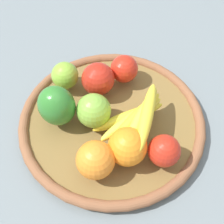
{
  "coord_description": "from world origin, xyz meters",
  "views": [
    {
      "loc": [
        0.4,
        0.1,
        0.62
      ],
      "look_at": [
        0.0,
        0.0,
        0.05
      ],
      "focal_mm": 49.32,
      "sensor_mm": 36.0,
      "label": 1
    }
  ],
  "objects_px": {
    "apple_3": "(94,111)",
    "orange_0": "(127,147)",
    "bell_pepper": "(57,106)",
    "apple_4": "(98,79)",
    "apple_1": "(164,151)",
    "apple_2": "(125,69)",
    "banana_bunch": "(137,117)",
    "apple_0": "(65,75)",
    "orange_1": "(93,159)"
  },
  "relations": [
    {
      "from": "apple_3",
      "to": "apple_4",
      "type": "relative_size",
      "value": 0.98
    },
    {
      "from": "bell_pepper",
      "to": "apple_0",
      "type": "distance_m",
      "value": 0.11
    },
    {
      "from": "banana_bunch",
      "to": "orange_0",
      "type": "relative_size",
      "value": 2.2
    },
    {
      "from": "bell_pepper",
      "to": "apple_4",
      "type": "bearing_deg",
      "value": 74.58
    },
    {
      "from": "apple_2",
      "to": "apple_3",
      "type": "relative_size",
      "value": 0.89
    },
    {
      "from": "apple_3",
      "to": "apple_0",
      "type": "distance_m",
      "value": 0.13
    },
    {
      "from": "apple_3",
      "to": "apple_1",
      "type": "height_order",
      "value": "apple_3"
    },
    {
      "from": "apple_3",
      "to": "apple_1",
      "type": "xyz_separation_m",
      "value": [
        0.06,
        0.17,
        -0.0
      ]
    },
    {
      "from": "apple_3",
      "to": "orange_1",
      "type": "distance_m",
      "value": 0.12
    },
    {
      "from": "apple_4",
      "to": "apple_1",
      "type": "relative_size",
      "value": 1.17
    },
    {
      "from": "apple_4",
      "to": "bell_pepper",
      "type": "height_order",
      "value": "bell_pepper"
    },
    {
      "from": "apple_2",
      "to": "apple_3",
      "type": "xyz_separation_m",
      "value": [
        0.14,
        -0.04,
        0.0
      ]
    },
    {
      "from": "apple_0",
      "to": "apple_3",
      "type": "bearing_deg",
      "value": 47.78
    },
    {
      "from": "orange_0",
      "to": "apple_1",
      "type": "relative_size",
      "value": 1.2
    },
    {
      "from": "bell_pepper",
      "to": "apple_2",
      "type": "bearing_deg",
      "value": 69.26
    },
    {
      "from": "orange_1",
      "to": "apple_4",
      "type": "xyz_separation_m",
      "value": [
        -0.21,
        -0.05,
        0.0
      ]
    },
    {
      "from": "banana_bunch",
      "to": "orange_0",
      "type": "bearing_deg",
      "value": -2.74
    },
    {
      "from": "orange_1",
      "to": "apple_4",
      "type": "distance_m",
      "value": 0.21
    },
    {
      "from": "apple_4",
      "to": "apple_0",
      "type": "distance_m",
      "value": 0.08
    },
    {
      "from": "apple_1",
      "to": "apple_0",
      "type": "distance_m",
      "value": 0.3
    },
    {
      "from": "banana_bunch",
      "to": "bell_pepper",
      "type": "relative_size",
      "value": 1.82
    },
    {
      "from": "apple_0",
      "to": "orange_1",
      "type": "bearing_deg",
      "value": 32.58
    },
    {
      "from": "orange_1",
      "to": "apple_3",
      "type": "bearing_deg",
      "value": -164.18
    },
    {
      "from": "orange_1",
      "to": "apple_0",
      "type": "distance_m",
      "value": 0.24
    },
    {
      "from": "apple_2",
      "to": "apple_1",
      "type": "distance_m",
      "value": 0.24
    },
    {
      "from": "orange_1",
      "to": "apple_1",
      "type": "height_order",
      "value": "orange_1"
    },
    {
      "from": "apple_2",
      "to": "bell_pepper",
      "type": "bearing_deg",
      "value": -36.68
    },
    {
      "from": "orange_0",
      "to": "apple_1",
      "type": "distance_m",
      "value": 0.08
    },
    {
      "from": "banana_bunch",
      "to": "apple_1",
      "type": "relative_size",
      "value": 2.63
    },
    {
      "from": "banana_bunch",
      "to": "orange_0",
      "type": "xyz_separation_m",
      "value": [
        0.08,
        -0.0,
        0.0
      ]
    },
    {
      "from": "apple_1",
      "to": "banana_bunch",
      "type": "bearing_deg",
      "value": -132.55
    },
    {
      "from": "apple_4",
      "to": "orange_1",
      "type": "bearing_deg",
      "value": 13.04
    },
    {
      "from": "apple_3",
      "to": "apple_4",
      "type": "xyz_separation_m",
      "value": [
        -0.09,
        -0.02,
        0.0
      ]
    },
    {
      "from": "apple_2",
      "to": "apple_1",
      "type": "bearing_deg",
      "value": 32.02
    },
    {
      "from": "apple_2",
      "to": "orange_1",
      "type": "xyz_separation_m",
      "value": [
        0.26,
        -0.01,
        0.01
      ]
    },
    {
      "from": "apple_2",
      "to": "orange_0",
      "type": "relative_size",
      "value": 0.85
    },
    {
      "from": "banana_bunch",
      "to": "apple_2",
      "type": "bearing_deg",
      "value": -157.69
    },
    {
      "from": "apple_3",
      "to": "apple_0",
      "type": "relative_size",
      "value": 1.17
    },
    {
      "from": "apple_3",
      "to": "bell_pepper",
      "type": "xyz_separation_m",
      "value": [
        0.01,
        -0.08,
        0.01
      ]
    },
    {
      "from": "apple_4",
      "to": "apple_2",
      "type": "bearing_deg",
      "value": 134.55
    },
    {
      "from": "orange_0",
      "to": "apple_4",
      "type": "bearing_deg",
      "value": -146.76
    },
    {
      "from": "banana_bunch",
      "to": "orange_0",
      "type": "height_order",
      "value": "orange_0"
    },
    {
      "from": "apple_3",
      "to": "apple_4",
      "type": "height_order",
      "value": "apple_4"
    },
    {
      "from": "apple_3",
      "to": "orange_0",
      "type": "height_order",
      "value": "orange_0"
    },
    {
      "from": "orange_0",
      "to": "bell_pepper",
      "type": "height_order",
      "value": "bell_pepper"
    },
    {
      "from": "banana_bunch",
      "to": "apple_3",
      "type": "bearing_deg",
      "value": -87.1
    },
    {
      "from": "apple_1",
      "to": "apple_2",
      "type": "bearing_deg",
      "value": -147.98
    },
    {
      "from": "banana_bunch",
      "to": "apple_4",
      "type": "height_order",
      "value": "apple_4"
    },
    {
      "from": "apple_0",
      "to": "bell_pepper",
      "type": "bearing_deg",
      "value": 10.21
    },
    {
      "from": "apple_3",
      "to": "orange_0",
      "type": "relative_size",
      "value": 0.96
    }
  ]
}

